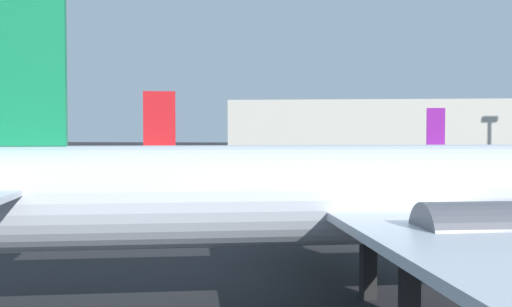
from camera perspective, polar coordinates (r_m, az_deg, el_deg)
airplane_at_gate at (r=21.07m, az=14.59°, el=-3.59°), size 35.73×25.33×12.67m
airplane_on_taxiway at (r=57.73m, az=-21.29°, el=-0.96°), size 34.23×24.79×9.58m
terminal_building at (r=119.14m, az=15.71°, el=1.90°), size 72.94×18.96×11.48m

